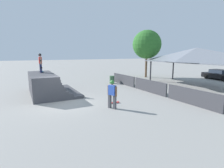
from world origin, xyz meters
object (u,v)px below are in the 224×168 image
skater_on_deck (40,62)px  trash_bin (112,80)px  parked_car_black (219,75)px  tree_far_back (147,45)px  bystander_walking (112,92)px  skateboard_on_ground (114,102)px  skateboard_on_deck (42,71)px

skater_on_deck → trash_bin: skater_on_deck is taller
trash_bin → parked_car_black: parked_car_black is taller
tree_far_back → parked_car_black: 9.99m
tree_far_back → bystander_walking: bearing=-46.2°
skateboard_on_ground → tree_far_back: tree_far_back is taller
skateboard_on_deck → skater_on_deck: bearing=-11.3°
bystander_walking → skateboard_on_ground: bystander_walking is taller
trash_bin → tree_far_back: bearing=110.1°
skater_on_deck → tree_far_back: 14.67m
skateboard_on_deck → bystander_walking: bearing=23.8°
skater_on_deck → skateboard_on_ground: bearing=34.0°
skateboard_on_deck → tree_far_back: bearing=103.0°
bystander_walking → skater_on_deck: bearing=0.1°
skateboard_on_ground → tree_far_back: bearing=51.2°
skateboard_on_ground → tree_far_back: (-9.43, 10.18, 4.43)m
skater_on_deck → skateboard_on_ground: 7.32m
skater_on_deck → skateboard_on_deck: bearing=168.3°
trash_bin → bystander_walking: bearing=-27.6°
skater_on_deck → tree_far_back: size_ratio=0.25×
skateboard_on_ground → parked_car_black: bearing=19.2°
skater_on_deck → skateboard_on_ground: size_ratio=2.01×
bystander_walking → tree_far_back: size_ratio=0.27×
parked_car_black → skateboard_on_ground: bearing=-72.0°
skater_on_deck → skateboard_on_ground: skater_on_deck is taller
bystander_walking → trash_bin: (-7.90, 4.13, -0.60)m
bystander_walking → skateboard_on_deck: bearing=-2.3°
skater_on_deck → parked_car_black: skater_on_deck is taller
tree_far_back → parked_car_black: size_ratio=1.51×
trash_bin → parked_car_black: 13.99m
skateboard_on_deck → skateboard_on_ground: 7.45m
tree_far_back → skateboard_on_ground: bearing=-47.2°
skateboard_on_ground → parked_car_black: 17.29m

